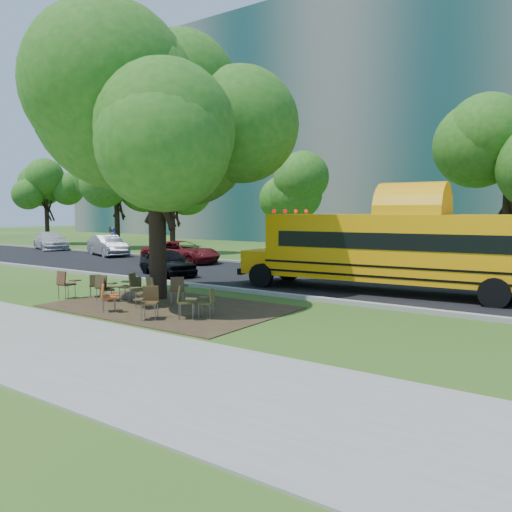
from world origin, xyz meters
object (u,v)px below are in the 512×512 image
Objects in this scene: school_bus at (409,249)px; bg_car_silver at (108,246)px; chair_1 at (107,287)px; chair_11 at (178,288)px; bg_car_white at (51,241)px; chair_3 at (146,290)px; chair_6 at (208,300)px; chair_2 at (104,285)px; chair_10 at (136,286)px; chair_0 at (66,282)px; black_car at (167,262)px; pedestrian_b at (111,238)px; chair_4 at (107,295)px; main_tree at (156,128)px; chair_8 at (96,283)px; pedestrian_a at (114,239)px; chair_5 at (149,299)px; bg_car_red at (181,252)px; chair_9 at (129,284)px; chair_7 at (184,299)px.

bg_car_silver is (-20.79, 3.91, -0.92)m from school_bus.
chair_11 is (2.23, 0.90, 0.08)m from chair_1.
bg_car_white is at bearing 105.85° from chair_11.
chair_3 is at bearing -133.33° from school_bus.
chair_2 is at bearing 64.61° from chair_6.
school_bus is 9.25m from chair_10.
chair_0 is 0.26× the size of black_car.
bg_car_white is (-21.14, 11.75, 0.15)m from chair_2.
chair_10 is at bearing -106.33° from bg_car_silver.
chair_10 is at bearing -142.48° from school_bus.
chair_4 is at bearing 41.92° from pedestrian_b.
chair_0 is 0.23× the size of bg_car_silver.
main_tree is 2.21× the size of bg_car_silver.
pedestrian_a is at bearing 82.28° from chair_8.
chair_11 reaches higher than chair_10.
school_bus is 7.62m from chair_6.
bg_car_red is (-9.35, 11.13, 0.07)m from chair_5.
bg_car_red reaches higher than chair_0.
chair_9 is 11.68m from bg_car_red.
pedestrian_b reaches higher than chair_2.
chair_6 is at bearing -123.50° from pedestrian_a.
chair_8 is at bearing -176.96° from chair_4.
black_car is at bearing 12.07° from chair_9.
chair_8 is at bearing 137.02° from chair_2.
chair_1 is at bearing 12.52° from chair_0.
chair_0 is 0.96m from chair_8.
pedestrian_a reaches higher than black_car.
bg_car_red reaches higher than chair_3.
main_tree is 2.02× the size of bg_car_red.
chair_1 is 0.96× the size of chair_6.
bg_car_red reaches higher than chair_6.
chair_3 is 7.70m from black_car.
chair_2 reaches higher than chair_6.
chair_3 is 1.22× the size of chair_10.
black_car is at bearing 144.15° from chair_1.
black_car is at bearing 93.34° from chair_2.
chair_3 is at bearing 3.86° from chair_0.
chair_3 is (0.96, -1.45, -4.97)m from main_tree.
chair_2 is 2.08m from chair_3.
chair_3 is at bearing 98.84° from chair_4.
bg_car_silver is at bearing -93.52° from chair_10.
chair_4 is at bearing -162.33° from chair_11.
chair_0 is at bearing 23.20° from chair_3.
chair_7 is 1.16× the size of chair_8.
main_tree is 5.50m from chair_8.
pedestrian_a is at bearing -161.75° from chair_7.
chair_6 is 0.18× the size of bg_car_red.
chair_1 is 0.97× the size of chair_8.
chair_4 is 0.18× the size of bg_car_red.
chair_0 reaches higher than chair_4.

